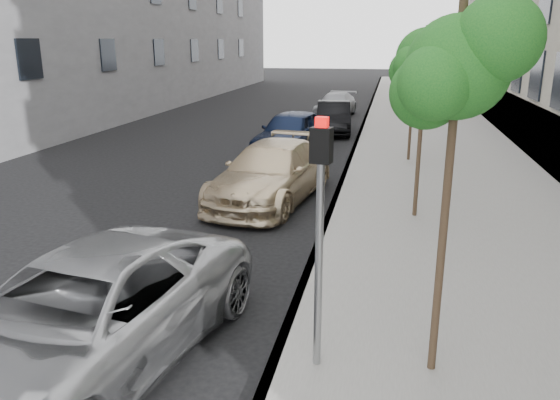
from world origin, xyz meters
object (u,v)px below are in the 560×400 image
(suv, at_px, (271,173))
(sedan_black, at_px, (334,118))
(minivan, at_px, (84,316))
(tree_mid, at_px, (427,58))
(tree_far, at_px, (416,63))
(sedan_blue, at_px, (291,132))
(signal_pole, at_px, (320,217))
(sedan_rear, at_px, (336,105))
(tree_near, at_px, (460,68))

(suv, height_order, sedan_black, suv)
(minivan, bearing_deg, tree_mid, 67.89)
(tree_far, relative_size, minivan, 0.74)
(tree_far, bearing_deg, suv, -124.40)
(sedan_blue, bearing_deg, suv, -75.81)
(signal_pole, xyz_separation_m, suv, (-2.28, 7.68, -1.37))
(minivan, distance_m, sedan_blue, 14.57)
(suv, relative_size, sedan_rear, 1.19)
(tree_far, xyz_separation_m, signal_pole, (-1.49, -13.18, -1.32))
(minivan, relative_size, sedan_rear, 1.24)
(tree_near, xyz_separation_m, sedan_black, (-3.33, 19.04, -3.18))
(sedan_blue, distance_m, sedan_black, 5.30)
(tree_near, bearing_deg, sedan_rear, 98.72)
(signal_pole, height_order, sedan_rear, signal_pole)
(tree_far, relative_size, sedan_blue, 0.85)
(tree_mid, height_order, sedan_rear, tree_mid)
(tree_mid, xyz_separation_m, sedan_black, (-3.33, 12.54, -3.09))
(tree_mid, bearing_deg, sedan_black, 104.86)
(sedan_blue, bearing_deg, sedan_black, 87.01)
(suv, relative_size, sedan_blue, 1.11)
(minivan, height_order, sedan_blue, sedan_blue)
(signal_pole, height_order, sedan_black, signal_pole)
(tree_mid, distance_m, sedan_blue, 9.07)
(tree_mid, bearing_deg, signal_pole, -102.56)
(tree_mid, height_order, tree_far, tree_mid)
(tree_mid, xyz_separation_m, tree_far, (-0.00, 6.50, -0.34))
(tree_near, bearing_deg, signal_pole, -172.95)
(tree_near, height_order, minivan, tree_near)
(suv, bearing_deg, sedan_rear, 99.26)
(suv, xyz_separation_m, sedan_rear, (-0.04, 17.35, -0.12))
(tree_far, bearing_deg, tree_mid, -90.00)
(tree_far, height_order, sedan_black, tree_far)
(tree_far, bearing_deg, minivan, -107.97)
(sedan_black, relative_size, sedan_rear, 0.96)
(minivan, height_order, sedan_black, minivan)
(tree_mid, distance_m, tree_far, 6.51)
(sedan_black, bearing_deg, sedan_rear, 88.53)
(tree_near, bearing_deg, suv, 116.71)
(tree_near, distance_m, tree_far, 13.01)
(tree_near, relative_size, minivan, 0.81)
(signal_pole, bearing_deg, sedan_blue, 112.26)
(sedan_blue, bearing_deg, signal_pole, -69.70)
(sedan_black, bearing_deg, signal_pole, -90.76)
(signal_pole, xyz_separation_m, sedan_rear, (-2.32, 25.02, -1.49))
(sedan_blue, distance_m, sedan_rear, 11.00)
(minivan, distance_m, sedan_rear, 25.56)
(tree_far, bearing_deg, signal_pole, -96.44)
(tree_near, distance_m, suv, 8.95)
(tree_near, height_order, sedan_black, tree_near)
(minivan, xyz_separation_m, suv, (0.68, 8.20, 0.00))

